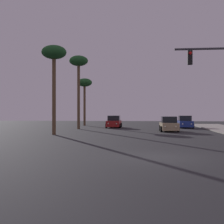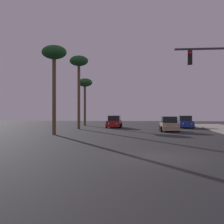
{
  "view_description": "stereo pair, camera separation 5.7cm",
  "coord_description": "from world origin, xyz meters",
  "px_view_note": "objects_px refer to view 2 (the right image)",
  "views": [
    {
      "loc": [
        -0.81,
        -15.25,
        2.19
      ],
      "look_at": [
        -3.43,
        10.52,
        2.19
      ],
      "focal_mm": 50.0,
      "sensor_mm": 36.0,
      "label": 1
    },
    {
      "loc": [
        -0.75,
        -15.25,
        2.19
      ],
      "look_at": [
        -3.43,
        10.52,
        2.19
      ],
      "focal_mm": 50.0,
      "sensor_mm": 36.0,
      "label": 2
    }
  ],
  "objects_px": {
    "palm_tree_near": "(54,57)",
    "palm_tree_mid": "(79,65)",
    "car_blue": "(185,122)",
    "car_red": "(114,122)",
    "car_tan": "(169,125)",
    "palm_tree_far": "(85,85)"
  },
  "relations": [
    {
      "from": "car_blue",
      "to": "palm_tree_mid",
      "type": "height_order",
      "value": "palm_tree_mid"
    },
    {
      "from": "car_red",
      "to": "car_tan",
      "type": "distance_m",
      "value": 10.36
    },
    {
      "from": "car_blue",
      "to": "car_red",
      "type": "xyz_separation_m",
      "value": [
        -9.77,
        -0.31,
        0.0
      ]
    },
    {
      "from": "palm_tree_mid",
      "to": "car_red",
      "type": "bearing_deg",
      "value": 43.85
    },
    {
      "from": "palm_tree_near",
      "to": "palm_tree_mid",
      "type": "distance_m",
      "value": 10.03
    },
    {
      "from": "car_tan",
      "to": "car_blue",
      "type": "bearing_deg",
      "value": -111.04
    },
    {
      "from": "car_red",
      "to": "palm_tree_mid",
      "type": "distance_m",
      "value": 9.41
    },
    {
      "from": "car_tan",
      "to": "palm_tree_near",
      "type": "height_order",
      "value": "palm_tree_near"
    },
    {
      "from": "car_blue",
      "to": "palm_tree_far",
      "type": "relative_size",
      "value": 0.57
    },
    {
      "from": "palm_tree_near",
      "to": "palm_tree_far",
      "type": "bearing_deg",
      "value": 92.44
    },
    {
      "from": "car_red",
      "to": "palm_tree_mid",
      "type": "relative_size",
      "value": 0.46
    },
    {
      "from": "car_red",
      "to": "palm_tree_near",
      "type": "xyz_separation_m",
      "value": [
        -4.46,
        -14.0,
        6.71
      ]
    },
    {
      "from": "car_red",
      "to": "car_tan",
      "type": "relative_size",
      "value": 0.99
    },
    {
      "from": "car_blue",
      "to": "palm_tree_mid",
      "type": "relative_size",
      "value": 0.46
    },
    {
      "from": "car_tan",
      "to": "palm_tree_far",
      "type": "distance_m",
      "value": 19.26
    },
    {
      "from": "palm_tree_near",
      "to": "car_blue",
      "type": "bearing_deg",
      "value": 45.16
    },
    {
      "from": "palm_tree_far",
      "to": "car_tan",
      "type": "bearing_deg",
      "value": -48.04
    },
    {
      "from": "car_blue",
      "to": "palm_tree_far",
      "type": "xyz_separation_m",
      "value": [
        -15.08,
        5.69,
        5.79
      ]
    },
    {
      "from": "car_tan",
      "to": "palm_tree_mid",
      "type": "bearing_deg",
      "value": -19.89
    },
    {
      "from": "palm_tree_near",
      "to": "palm_tree_mid",
      "type": "xyz_separation_m",
      "value": [
        0.29,
        10.0,
        0.7
      ]
    },
    {
      "from": "car_tan",
      "to": "palm_tree_near",
      "type": "relative_size",
      "value": 0.5
    },
    {
      "from": "car_red",
      "to": "car_tan",
      "type": "xyz_separation_m",
      "value": [
        6.97,
        -7.67,
        0.0
      ]
    }
  ]
}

